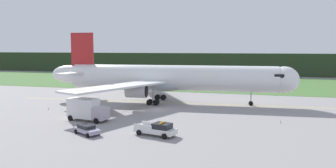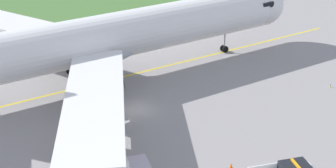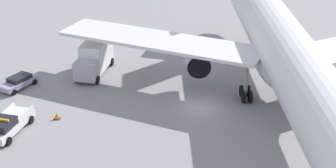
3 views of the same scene
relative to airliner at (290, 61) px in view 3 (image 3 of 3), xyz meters
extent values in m
plane|color=gray|center=(-0.37, -8.19, -5.31)|extent=(320.00, 320.00, 0.00)
cube|color=yellow|center=(0.63, 0.04, -5.31)|extent=(70.05, 4.89, 0.01)
cylinder|color=silver|center=(0.63, 0.04, 0.15)|extent=(44.12, 8.21, 5.35)
ellipsoid|color=#ABB6BE|center=(-1.55, -0.10, -1.32)|extent=(12.06, 6.37, 2.94)
cube|color=silver|center=(-6.20, -12.59, -0.52)|extent=(13.39, 22.52, 0.35)
cylinder|color=#AFAFAF|center=(-4.10, -8.60, -1.78)|extent=(4.11, 2.81, 2.56)
cylinder|color=black|center=(-2.08, -8.47, -1.78)|extent=(0.27, 2.36, 2.36)
cylinder|color=gray|center=(-2.78, 3.30, -3.32)|extent=(0.28, 0.28, 2.78)
cylinder|color=black|center=(-2.06, 3.00, -4.71)|extent=(1.22, 0.38, 1.20)
cylinder|color=black|center=(-2.10, 3.70, -4.71)|extent=(1.22, 0.38, 1.20)
cylinder|color=black|center=(-3.46, 2.91, -4.71)|extent=(1.22, 0.38, 1.20)
cylinder|color=black|center=(-3.50, 3.61, -4.71)|extent=(1.22, 0.38, 1.20)
cylinder|color=gray|center=(-2.33, -3.64, -3.32)|extent=(0.28, 0.28, 2.78)
cylinder|color=black|center=(-1.65, -3.24, -4.71)|extent=(1.22, 0.38, 1.20)
cylinder|color=black|center=(-1.60, -3.94, -4.71)|extent=(1.22, 0.38, 1.20)
cylinder|color=black|center=(-3.05, -3.33, -4.71)|extent=(1.22, 0.38, 1.20)
cylinder|color=black|center=(-3.00, -4.03, -4.71)|extent=(1.22, 0.38, 1.20)
cube|color=silver|center=(5.11, -25.67, -4.58)|extent=(6.09, 3.33, 0.70)
cube|color=black|center=(6.12, -25.90, -3.88)|extent=(2.68, 2.39, 0.70)
cube|color=silver|center=(3.98, -24.39, -4.00)|extent=(2.72, 0.72, 0.45)
cube|color=silver|center=(3.53, -26.33, -4.00)|extent=(2.72, 0.72, 0.45)
cube|color=orange|center=(6.12, -25.90, -3.45)|extent=(0.52, 1.47, 0.16)
cylinder|color=black|center=(7.26, -25.07, -4.93)|extent=(0.79, 0.40, 0.76)
cylinder|color=black|center=(3.43, -24.19, -4.93)|extent=(0.79, 0.40, 0.76)
cylinder|color=black|center=(2.95, -26.27, -4.93)|extent=(0.79, 0.40, 0.76)
cube|color=#AEA4B4|center=(-5.64, -20.55, -3.86)|extent=(2.28, 2.69, 2.00)
cube|color=silver|center=(-9.03, -19.97, -3.29)|extent=(5.30, 3.20, 3.14)
cylinder|color=#99999E|center=(-8.05, -20.14, -4.95)|extent=(0.78, 0.23, 1.04)
cylinder|color=#99999E|center=(-10.00, -19.81, -4.95)|extent=(0.78, 0.23, 1.04)
cylinder|color=black|center=(-5.44, -19.37, -4.86)|extent=(0.93, 0.41, 0.90)
cylinder|color=black|center=(-5.84, -21.73, -4.86)|extent=(0.93, 0.41, 0.90)
cylinder|color=black|center=(-10.54, -18.50, -4.86)|extent=(0.93, 0.41, 0.90)
cylinder|color=black|center=(-10.94, -20.86, -4.86)|extent=(0.93, 0.41, 0.90)
cube|color=#9A93AF|center=(-4.12, -27.62, -4.73)|extent=(4.55, 3.54, 0.55)
cube|color=black|center=(-4.31, -27.52, -4.23)|extent=(2.81, 2.46, 0.45)
cylinder|color=black|center=(-2.40, -27.56, -5.01)|extent=(0.61, 0.45, 0.60)
cylinder|color=black|center=(-3.24, -29.10, -5.01)|extent=(0.61, 0.45, 0.60)
cylinder|color=black|center=(-5.00, -26.14, -5.01)|extent=(0.61, 0.45, 0.60)
cylinder|color=black|center=(-5.84, -27.68, -5.01)|extent=(0.61, 0.45, 0.60)
cube|color=black|center=(2.51, -21.96, -5.29)|extent=(0.57, 0.57, 0.03)
cone|color=orange|center=(2.51, -21.96, -4.94)|extent=(0.44, 0.44, 0.69)
cylinder|color=yellow|center=(-20.05, -13.85, -5.17)|extent=(0.10, 0.10, 0.27)
sphere|color=blue|center=(-20.05, -13.85, -4.99)|extent=(0.12, 0.12, 0.12)
camera|label=1|loc=(17.94, -66.52, 6.56)|focal=34.53mm
camera|label=2|loc=(-18.85, -50.65, 19.97)|focal=52.92mm
camera|label=3|loc=(45.27, -9.77, 18.84)|focal=55.53mm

